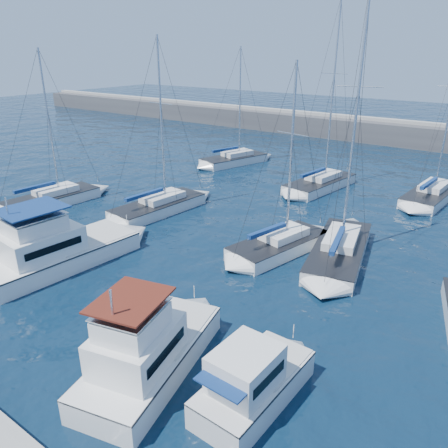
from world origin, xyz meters
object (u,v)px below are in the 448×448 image
Objects in this scene: motor_yacht_stbd_inner at (146,354)px; sailboat_back_c at (431,194)px; sailboat_mid_d at (339,250)px; sailboat_mid_a at (52,199)px; sailboat_mid_b at (159,206)px; motor_yacht_stbd_outer at (252,384)px; sailboat_mid_c at (279,245)px; motor_yacht_port_inner at (53,250)px; sailboat_back_b at (320,183)px; sailboat_back_a at (234,160)px.

sailboat_back_c reaches higher than motor_yacht_stbd_inner.
sailboat_mid_d reaches higher than motor_yacht_stbd_inner.
sailboat_mid_b reaches higher than sailboat_mid_a.
motor_yacht_stbd_outer is 31.01m from sailboat_back_c.
sailboat_mid_c is at bearing 116.39° from motor_yacht_stbd_outer.
sailboat_mid_c is (10.74, 10.42, -0.62)m from motor_yacht_port_inner.
sailboat_back_c is (9.87, 2.79, -0.02)m from sailboat_back_b.
sailboat_mid_b is 16.73m from sailboat_back_b.
sailboat_mid_d is (16.01, 0.72, 0.03)m from sailboat_mid_b.
sailboat_back_b is (-7.56, 13.71, 0.01)m from sailboat_mid_d.
sailboat_back_c is at bearing 84.61° from sailboat_mid_c.
sailboat_back_b is (12.72, -3.23, 0.04)m from sailboat_back_a.
sailboat_back_b is at bearing 117.15° from sailboat_mid_c.
sailboat_back_a is 0.85× the size of sailboat_back_c.
sailboat_mid_b is (-1.53, 11.28, -0.62)m from motor_yacht_port_inner.
sailboat_mid_d is (14.48, 12.00, -0.59)m from motor_yacht_port_inner.
sailboat_back_a is at bearing 127.32° from motor_yacht_stbd_outer.
sailboat_back_b reaches higher than sailboat_back_c.
motor_yacht_port_inner is 0.70× the size of sailboat_mid_b.
sailboat_mid_d is at bearing -22.72° from sailboat_back_a.
sailboat_back_a is (-22.45, 31.44, -0.43)m from motor_yacht_stbd_outer.
sailboat_back_a is 0.77× the size of sailboat_back_b.
sailboat_mid_c is at bearing 49.21° from motor_yacht_port_inner.
sailboat_mid_b is at bearing 118.52° from motor_yacht_stbd_inner.
sailboat_back_c is at bearing 48.50° from sailboat_mid_b.
sailboat_back_a is at bearing -176.33° from sailboat_back_c.
sailboat_mid_a is 0.84× the size of sailboat_back_c.
sailboat_back_b reaches higher than motor_yacht_stbd_inner.
sailboat_mid_b is at bearing 144.65° from motor_yacht_stbd_outer.
sailboat_mid_d is (25.20, 4.91, 0.03)m from sailboat_mid_a.
sailboat_back_b is at bearing 110.83° from motor_yacht_stbd_outer.
sailboat_mid_c is 19.07m from sailboat_back_c.
motor_yacht_stbd_inner is 0.66× the size of sailboat_mid_c.
motor_yacht_port_inner is 0.63× the size of sailboat_back_c.
sailboat_mid_d is at bearing 7.84° from sailboat_mid_b.
sailboat_back_a is at bearing 108.85° from sailboat_mid_b.
sailboat_mid_d reaches higher than sailboat_back_a.
sailboat_mid_b is at bearing -59.27° from sailboat_back_a.
motor_yacht_stbd_outer is 14.22m from sailboat_mid_c.
sailboat_mid_d is 16.67m from sailboat_back_c.
sailboat_back_b is at bearing 2.91° from sailboat_back_a.
sailboat_mid_c is at bearing 1.29° from sailboat_mid_b.
sailboat_mid_c is 0.80× the size of sailboat_back_c.
sailboat_mid_c is (-1.41, 14.19, -0.62)m from motor_yacht_stbd_inner.
motor_yacht_stbd_inner is 0.52× the size of sailboat_back_c.
sailboat_back_c is (16.79, 28.50, -0.60)m from motor_yacht_port_inner.
motor_yacht_stbd_inner is 4.68m from motor_yacht_stbd_outer.
motor_yacht_stbd_inner is at bearing -93.40° from sailboat_back_c.
motor_yacht_stbd_inner is at bearing -111.19° from sailboat_mid_d.
sailboat_back_c is (27.52, 21.42, 0.02)m from sailboat_mid_a.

